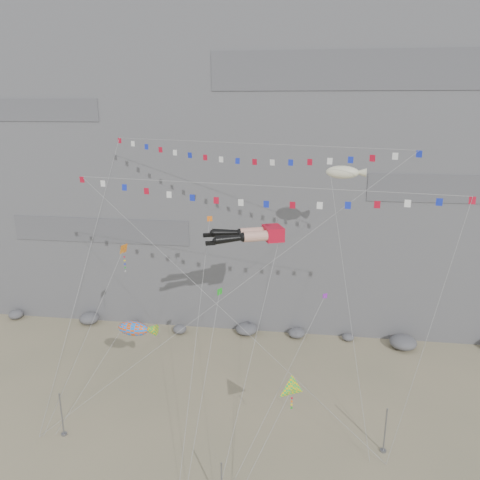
{
  "coord_description": "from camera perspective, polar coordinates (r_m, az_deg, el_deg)",
  "views": [
    {
      "loc": [
        6.27,
        -33.64,
        26.63
      ],
      "look_at": [
        0.32,
        9.0,
        14.11
      ],
      "focal_mm": 35.0,
      "sensor_mm": 36.0,
      "label": 1
    }
  ],
  "objects": [
    {
      "name": "anchor_pole_left",
      "position": [
        43.79,
        -20.91,
        -19.25
      ],
      "size": [
        0.12,
        0.12,
        3.97
      ],
      "primitive_type": "cylinder",
      "color": "slate",
      "rests_on": "ground"
    },
    {
      "name": "harlequin_kite",
      "position": [
        41.2,
        -14.05,
        -1.17
      ],
      "size": [
        6.46,
        7.14,
        16.94
      ],
      "color": "red",
      "rests_on": "ground"
    },
    {
      "name": "talus_boulders",
      "position": [
        57.28,
        0.8,
        -10.81
      ],
      "size": [
        60.0,
        3.0,
        1.2
      ],
      "primitive_type": null,
      "color": "#5E5F63",
      "rests_on": "ground"
    },
    {
      "name": "small_kite_b",
      "position": [
        40.99,
        10.06,
        -7.25
      ],
      "size": [
        7.07,
        11.21,
        16.45
      ],
      "color": "purple",
      "rests_on": "ground"
    },
    {
      "name": "legs_kite",
      "position": [
        40.67,
        1.48,
        0.66
      ],
      "size": [
        7.07,
        15.83,
        21.53
      ],
      "rotation": [
        0.0,
        0.0,
        0.38
      ],
      "color": "red",
      "rests_on": "ground"
    },
    {
      "name": "small_kite_a",
      "position": [
        43.74,
        -3.79,
        1.97
      ],
      "size": [
        1.1,
        15.64,
        22.15
      ],
      "color": "orange",
      "rests_on": "ground"
    },
    {
      "name": "flag_banner_upper",
      "position": [
        44.05,
        0.71,
        11.67
      ],
      "size": [
        29.95,
        18.66,
        30.96
      ],
      "color": "red",
      "rests_on": "ground"
    },
    {
      "name": "small_kite_c",
      "position": [
        40.09,
        -2.53,
        -6.57
      ],
      "size": [
        1.45,
        10.6,
        14.98
      ],
      "color": "green",
      "rests_on": "ground"
    },
    {
      "name": "delta_kite",
      "position": [
        36.03,
        6.35,
        -17.6
      ],
      "size": [
        4.88,
        5.78,
        9.1
      ],
      "color": "yellow",
      "rests_on": "ground"
    },
    {
      "name": "flag_banner_lower",
      "position": [
        37.65,
        1.69,
        6.64
      ],
      "size": [
        31.64,
        8.7,
        23.94
      ],
      "color": "red",
      "rests_on": "ground"
    },
    {
      "name": "anchor_pole_right",
      "position": [
        41.28,
        17.28,
        -21.28
      ],
      "size": [
        0.12,
        0.12,
        3.98
      ],
      "primitive_type": "cylinder",
      "color": "slate",
      "rests_on": "ground"
    },
    {
      "name": "cliff",
      "position": [
        65.96,
        2.57,
        14.78
      ],
      "size": [
        80.0,
        28.0,
        50.0
      ],
      "primitive_type": "cube",
      "color": "slate",
      "rests_on": "ground"
    },
    {
      "name": "ground",
      "position": [
        43.36,
        -2.22,
        -21.69
      ],
      "size": [
        120.0,
        120.0,
        0.0
      ],
      "primitive_type": "plane",
      "color": "gray",
      "rests_on": "ground"
    },
    {
      "name": "blimp_windsock",
      "position": [
        43.98,
        12.38,
        8.01
      ],
      "size": [
        4.59,
        13.34,
        24.21
      ],
      "color": "beige",
      "rests_on": "ground"
    },
    {
      "name": "fish_windsock",
      "position": [
        42.81,
        -12.88,
        -10.47
      ],
      "size": [
        7.54,
        5.91,
        10.68
      ],
      "color": "#E64F0B",
      "rests_on": "ground"
    }
  ]
}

